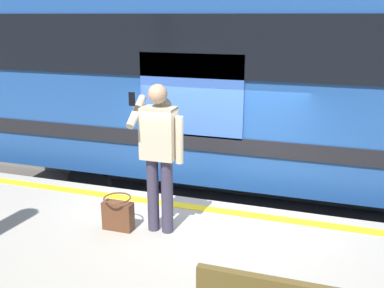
{
  "coord_description": "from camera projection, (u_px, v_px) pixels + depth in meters",
  "views": [
    {
      "loc": [
        -1.49,
        5.43,
        3.53
      ],
      "look_at": [
        0.16,
        0.3,
        1.91
      ],
      "focal_mm": 40.46,
      "sensor_mm": 36.0,
      "label": 1
    }
  ],
  "objects": [
    {
      "name": "ground_plane",
      "position": [
        209.0,
        262.0,
        6.4
      ],
      "size": [
        23.87,
        23.87,
        0.0
      ],
      "primitive_type": "plane",
      "color": "#4C4742"
    },
    {
      "name": "safety_line",
      "position": [
        203.0,
        208.0,
        5.84
      ],
      "size": [
        14.76,
        0.16,
        0.01
      ],
      "primitive_type": "cube",
      "color": "yellow",
      "rests_on": "platform"
    },
    {
      "name": "track_rail_near",
      "position": [
        228.0,
        221.0,
        7.51
      ],
      "size": [
        19.58,
        0.08,
        0.16
      ],
      "primitive_type": "cube",
      "color": "slate",
      "rests_on": "ground"
    },
    {
      "name": "track_rail_far",
      "position": [
        244.0,
        190.0,
        8.82
      ],
      "size": [
        19.58,
        0.08,
        0.16
      ],
      "primitive_type": "cube",
      "color": "slate",
      "rests_on": "ground"
    },
    {
      "name": "train_carriage",
      "position": [
        357.0,
        73.0,
        6.87
      ],
      "size": [
        13.4,
        2.77,
        4.2
      ],
      "color": "#1E478C",
      "rests_on": "ground"
    },
    {
      "name": "passenger",
      "position": [
        159.0,
        147.0,
        4.97
      ],
      "size": [
        0.57,
        0.55,
        1.79
      ],
      "color": "#383347",
      "rests_on": "platform"
    },
    {
      "name": "handbag",
      "position": [
        118.0,
        214.0,
        5.24
      ],
      "size": [
        0.37,
        0.33,
        0.42
      ],
      "color": "#59331E",
      "rests_on": "platform"
    }
  ]
}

